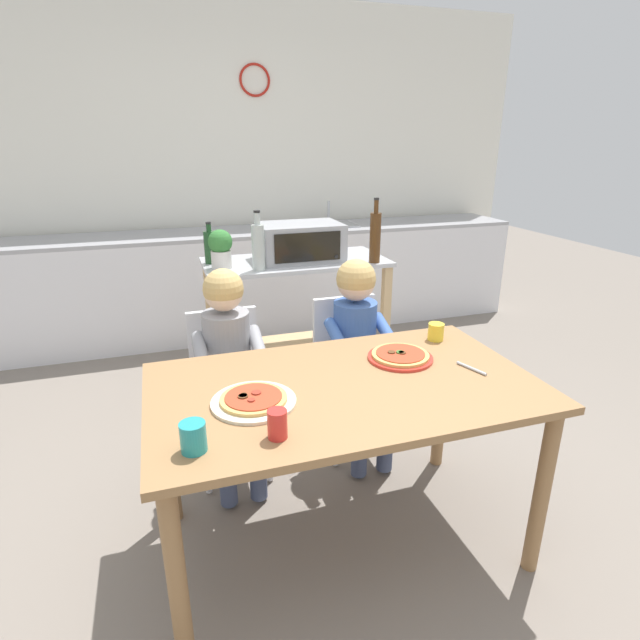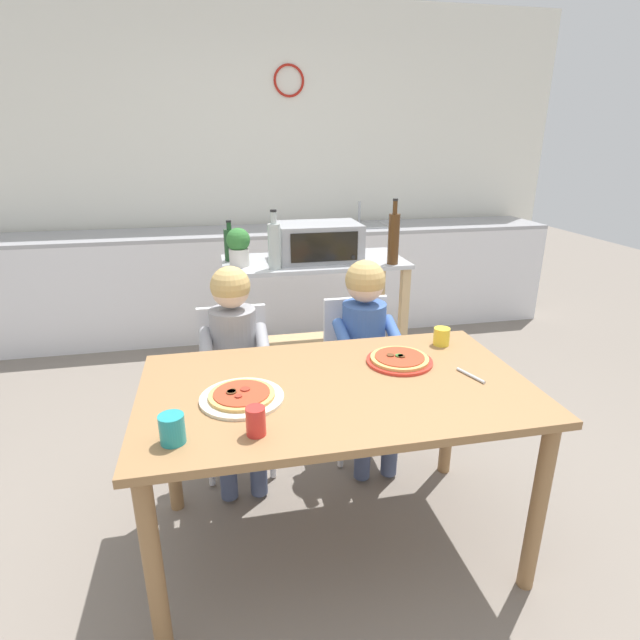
% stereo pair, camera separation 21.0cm
% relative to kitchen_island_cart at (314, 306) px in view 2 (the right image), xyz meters
% --- Properties ---
extents(ground_plane, '(11.90, 11.90, 0.00)m').
position_rel_kitchen_island_cart_xyz_m(ground_plane, '(-0.18, -0.16, -0.60)').
color(ground_plane, slate).
extents(back_wall_tiled, '(5.55, 0.14, 2.70)m').
position_rel_kitchen_island_cart_xyz_m(back_wall_tiled, '(-0.18, 1.68, 0.75)').
color(back_wall_tiled, white).
rests_on(back_wall_tiled, ground).
extents(kitchen_counter, '(5.00, 0.60, 1.08)m').
position_rel_kitchen_island_cart_xyz_m(kitchen_counter, '(-0.18, 1.27, -0.16)').
color(kitchen_counter, silver).
rests_on(kitchen_counter, ground).
extents(kitchen_island_cart, '(1.12, 0.53, 0.90)m').
position_rel_kitchen_island_cart_xyz_m(kitchen_island_cart, '(0.00, 0.00, 0.00)').
color(kitchen_island_cart, '#B7BABF').
rests_on(kitchen_island_cart, ground).
extents(toaster_oven, '(0.50, 0.35, 0.22)m').
position_rel_kitchen_island_cart_xyz_m(toaster_oven, '(0.03, 0.00, 0.41)').
color(toaster_oven, '#999BA0').
rests_on(toaster_oven, kitchen_island_cart).
extents(bottle_tall_green_wine, '(0.07, 0.07, 0.38)m').
position_rel_kitchen_island_cart_xyz_m(bottle_tall_green_wine, '(0.44, -0.20, 0.46)').
color(bottle_tall_green_wine, '#4C2D14').
rests_on(bottle_tall_green_wine, kitchen_island_cart).
extents(bottle_squat_spirits, '(0.07, 0.07, 0.34)m').
position_rel_kitchen_island_cart_xyz_m(bottle_squat_spirits, '(-0.26, -0.18, 0.44)').
color(bottle_squat_spirits, '#ADB7B2').
rests_on(bottle_squat_spirits, kitchen_island_cart).
extents(bottle_dark_olive_oil, '(0.07, 0.07, 0.25)m').
position_rel_kitchen_island_cart_xyz_m(bottle_dark_olive_oil, '(-0.50, 0.08, 0.40)').
color(bottle_dark_olive_oil, '#1E4723').
rests_on(bottle_dark_olive_oil, kitchen_island_cart).
extents(potted_herb_plant, '(0.14, 0.14, 0.22)m').
position_rel_kitchen_island_cart_xyz_m(potted_herb_plant, '(-0.46, -0.07, 0.42)').
color(potted_herb_plant, beige).
rests_on(potted_herb_plant, kitchen_island_cart).
extents(dining_table, '(1.45, 0.84, 0.75)m').
position_rel_kitchen_island_cart_xyz_m(dining_table, '(-0.18, -1.35, 0.05)').
color(dining_table, olive).
rests_on(dining_table, ground).
extents(dining_chair_left, '(0.36, 0.36, 0.81)m').
position_rel_kitchen_island_cart_xyz_m(dining_chair_left, '(-0.54, -0.66, -0.12)').
color(dining_chair_left, silver).
rests_on(dining_chair_left, ground).
extents(dining_chair_right, '(0.36, 0.36, 0.81)m').
position_rel_kitchen_island_cart_xyz_m(dining_chair_right, '(0.12, -0.65, -0.12)').
color(dining_chair_right, silver).
rests_on(dining_chair_right, ground).
extents(child_in_grey_shirt, '(0.32, 0.42, 1.04)m').
position_rel_kitchen_island_cart_xyz_m(child_in_grey_shirt, '(-0.54, -0.78, 0.07)').
color(child_in_grey_shirt, '#424C6B').
rests_on(child_in_grey_shirt, ground).
extents(child_in_blue_striped_shirt, '(0.32, 0.42, 1.04)m').
position_rel_kitchen_island_cart_xyz_m(child_in_blue_striped_shirt, '(0.12, -0.77, 0.08)').
color(child_in_blue_striped_shirt, '#424C6B').
rests_on(child_in_blue_striped_shirt, ground).
extents(pizza_plate_cream, '(0.30, 0.30, 0.03)m').
position_rel_kitchen_island_cart_xyz_m(pizza_plate_cream, '(-0.54, -1.40, 0.16)').
color(pizza_plate_cream, beige).
rests_on(pizza_plate_cream, dining_table).
extents(pizza_plate_red_rimmed, '(0.27, 0.27, 0.03)m').
position_rel_kitchen_island_cart_xyz_m(pizza_plate_red_rimmed, '(0.12, -1.22, 0.16)').
color(pizza_plate_red_rimmed, red).
rests_on(pizza_plate_red_rimmed, dining_table).
extents(drinking_cup_red, '(0.06, 0.06, 0.09)m').
position_rel_kitchen_island_cart_xyz_m(drinking_cup_red, '(-0.51, -1.63, 0.19)').
color(drinking_cup_red, red).
rests_on(drinking_cup_red, dining_table).
extents(drinking_cup_teal, '(0.08, 0.08, 0.09)m').
position_rel_kitchen_island_cart_xyz_m(drinking_cup_teal, '(-0.76, -1.62, 0.19)').
color(drinking_cup_teal, teal).
rests_on(drinking_cup_teal, dining_table).
extents(drinking_cup_yellow, '(0.07, 0.07, 0.08)m').
position_rel_kitchen_island_cart_xyz_m(drinking_cup_yellow, '(0.36, -1.07, 0.18)').
color(drinking_cup_yellow, yellow).
rests_on(drinking_cup_yellow, dining_table).
extents(serving_spoon, '(0.06, 0.14, 0.01)m').
position_rel_kitchen_island_cart_xyz_m(serving_spoon, '(0.34, -1.40, 0.15)').
color(serving_spoon, '#B7BABF').
rests_on(serving_spoon, dining_table).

